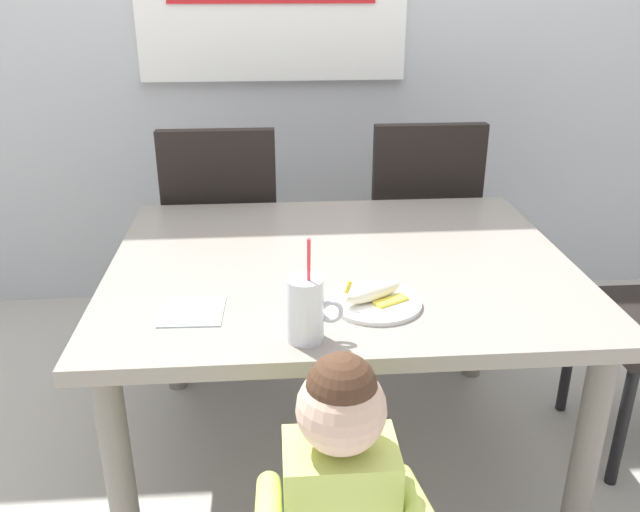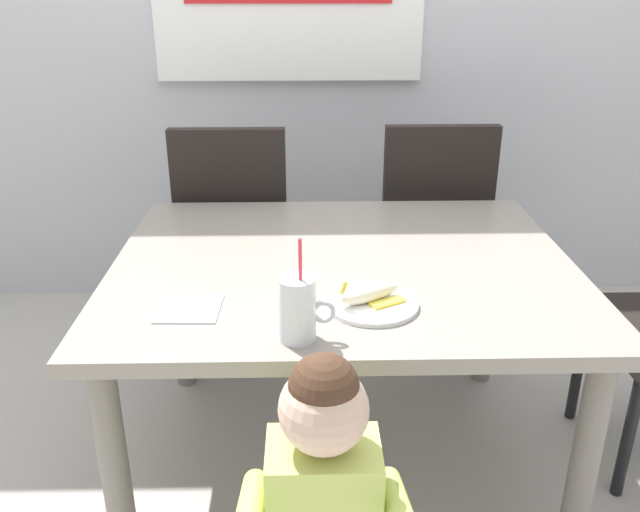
% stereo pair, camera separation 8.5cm
% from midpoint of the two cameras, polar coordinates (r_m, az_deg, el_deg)
% --- Properties ---
extents(ground_plane, '(24.00, 24.00, 0.00)m').
position_cam_midpoint_polar(ground_plane, '(2.27, 2.88, -16.96)').
color(ground_plane, '#B7B2A8').
extents(dining_table, '(1.31, 1.07, 0.71)m').
position_cam_midpoint_polar(dining_table, '(1.93, 3.24, -2.75)').
color(dining_table, gray).
rests_on(dining_table, ground).
extents(dining_chair_left, '(0.44, 0.45, 0.96)m').
position_cam_midpoint_polar(dining_chair_left, '(2.62, -6.45, 2.44)').
color(dining_chair_left, black).
rests_on(dining_chair_left, ground).
extents(dining_chair_right, '(0.44, 0.44, 0.96)m').
position_cam_midpoint_polar(dining_chair_right, '(2.70, 10.39, 2.80)').
color(dining_chair_right, black).
rests_on(dining_chair_right, ground).
extents(toddler_standing, '(0.33, 0.24, 0.84)m').
position_cam_midpoint_polar(toddler_standing, '(1.37, 2.18, -19.89)').
color(toddler_standing, '#3F4760').
rests_on(toddler_standing, ground).
extents(milk_cup, '(0.13, 0.08, 0.25)m').
position_cam_midpoint_polar(milk_cup, '(1.46, -0.25, -4.90)').
color(milk_cup, silver).
rests_on(milk_cup, dining_table).
extents(snack_plate, '(0.23, 0.23, 0.01)m').
position_cam_midpoint_polar(snack_plate, '(1.64, 6.00, -4.14)').
color(snack_plate, white).
rests_on(snack_plate, dining_table).
extents(peeled_banana, '(0.18, 0.14, 0.07)m').
position_cam_midpoint_polar(peeled_banana, '(1.64, 5.84, -3.28)').
color(peeled_banana, '#F4EAC6').
rests_on(peeled_banana, snack_plate).
extents(paper_napkin, '(0.16, 0.16, 0.00)m').
position_cam_midpoint_polar(paper_napkin, '(1.64, -9.76, -4.51)').
color(paper_napkin, silver).
rests_on(paper_napkin, dining_table).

